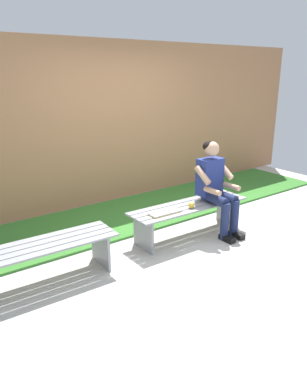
{
  "coord_description": "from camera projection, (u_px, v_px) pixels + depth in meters",
  "views": [
    {
      "loc": [
        3.08,
        3.42,
        2.1
      ],
      "look_at": [
        0.7,
        0.15,
        0.78
      ],
      "focal_mm": 34.66,
      "sensor_mm": 36.0,
      "label": 1
    }
  ],
  "objects": [
    {
      "name": "apple",
      "position": [
        191.0,
        205.0,
        4.74
      ],
      "size": [
        0.08,
        0.08,
        0.08
      ],
      "primitive_type": "sphere",
      "color": "gold",
      "rests_on": "bench_near"
    },
    {
      "name": "person_seated",
      "position": [
        216.0,
        184.0,
        4.93
      ],
      "size": [
        0.5,
        0.69,
        1.24
      ],
      "color": "navy",
      "rests_on": "ground"
    },
    {
      "name": "bench_near",
      "position": [
        189.0,
        212.0,
        4.9
      ],
      "size": [
        1.71,
        0.5,
        0.43
      ],
      "rotation": [
        0.0,
        0.0,
        -0.02
      ],
      "color": "gray",
      "rests_on": "ground"
    },
    {
      "name": "book_open",
      "position": [
        165.0,
        213.0,
        4.57
      ],
      "size": [
        0.42,
        0.17,
        0.02
      ],
      "rotation": [
        0.0,
        0.0,
        -0.02
      ],
      "color": "white",
      "rests_on": "bench_near"
    },
    {
      "name": "bench_far",
      "position": [
        43.0,
        254.0,
        3.79
      ],
      "size": [
        1.55,
        0.5,
        0.43
      ],
      "rotation": [
        0.0,
        0.0,
        -0.02
      ],
      "color": "gray",
      "rests_on": "ground"
    },
    {
      "name": "ground_plane",
      "position": [
        180.0,
        295.0,
        3.69
      ],
      "size": [
        10.0,
        7.0,
        0.04
      ],
      "primitive_type": "cube",
      "color": "beige"
    },
    {
      "name": "brick_wall",
      "position": [
        84.0,
        125.0,
        5.85
      ],
      "size": [
        9.5,
        0.24,
        2.59
      ],
      "primitive_type": "cube",
      "color": "#B27A51",
      "rests_on": "ground"
    },
    {
      "name": "grass_strip",
      "position": [
        86.0,
        225.0,
        5.27
      ],
      "size": [
        9.0,
        1.4,
        0.03
      ],
      "primitive_type": "cube",
      "color": "#387A2D",
      "rests_on": "ground"
    }
  ]
}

